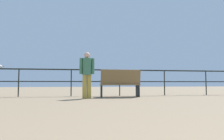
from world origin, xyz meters
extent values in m
cube|color=black|center=(0.00, 9.19, 1.05)|extent=(19.49, 0.05, 0.05)
cube|color=black|center=(0.00, 9.19, 0.58)|extent=(19.49, 0.04, 0.04)
cylinder|color=black|center=(-3.90, 9.19, 0.52)|extent=(0.04, 0.04, 1.05)
cylinder|color=black|center=(-1.95, 9.19, 0.52)|extent=(0.04, 0.04, 1.05)
cylinder|color=black|center=(0.00, 9.19, 0.52)|extent=(0.04, 0.04, 1.05)
cylinder|color=black|center=(1.95, 9.19, 0.52)|extent=(0.04, 0.04, 1.05)
cylinder|color=black|center=(3.90, 9.19, 0.52)|extent=(0.04, 0.04, 1.05)
cube|color=brown|center=(-0.14, 8.50, 0.46)|extent=(1.47, 0.55, 0.05)
cube|color=brown|center=(-0.15, 8.27, 0.73)|extent=(1.46, 0.19, 0.54)
cube|color=black|center=(0.54, 8.48, 0.23)|extent=(0.05, 0.46, 0.46)
cube|color=black|center=(0.55, 8.68, 0.60)|extent=(0.05, 0.35, 0.04)
cube|color=black|center=(-0.83, 8.52, 0.23)|extent=(0.05, 0.46, 0.46)
cube|color=black|center=(-0.82, 8.72, 0.60)|extent=(0.05, 0.35, 0.04)
cylinder|color=#AD9138|center=(-1.47, 7.88, 0.39)|extent=(0.14, 0.14, 0.78)
cylinder|color=#AD9138|center=(-1.32, 7.89, 0.39)|extent=(0.14, 0.14, 0.78)
cylinder|color=#3A6E4F|center=(-1.39, 7.88, 1.06)|extent=(0.30, 0.30, 0.56)
cylinder|color=#3A6E4F|center=(-1.59, 7.87, 1.08)|extent=(0.10, 0.10, 0.53)
cylinder|color=#3A6E4F|center=(-1.19, 7.89, 1.08)|extent=(0.10, 0.10, 0.53)
sphere|color=#D4A088|center=(-1.39, 7.88, 1.45)|extent=(0.20, 0.20, 0.20)
cube|color=gray|center=(-4.49, 9.25, 1.14)|extent=(0.10, 0.09, 0.02)
camera|label=1|loc=(-1.67, 1.14, 0.51)|focal=32.13mm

